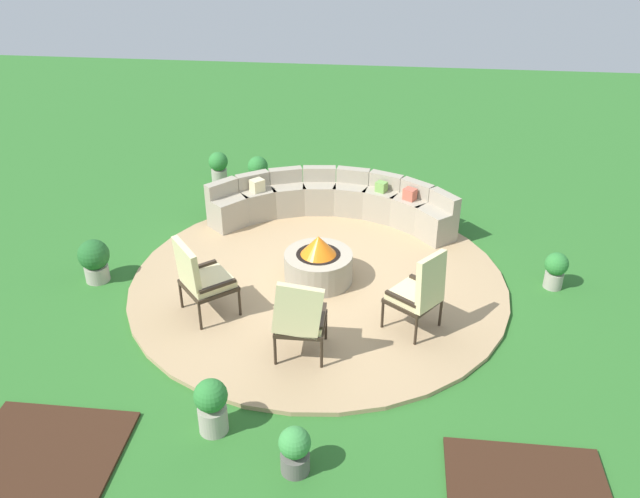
% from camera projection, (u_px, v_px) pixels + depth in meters
% --- Properties ---
extents(ground_plane, '(24.00, 24.00, 0.00)m').
position_uv_depth(ground_plane, '(318.00, 284.00, 9.36)').
color(ground_plane, '#2D6B28').
extents(patio_circle, '(5.27, 5.27, 0.06)m').
position_uv_depth(patio_circle, '(318.00, 282.00, 9.35)').
color(patio_circle, tan).
rests_on(patio_circle, ground_plane).
extents(mulch_bed_left, '(1.52, 1.55, 0.04)m').
position_uv_depth(mulch_bed_left, '(39.00, 463.00, 6.51)').
color(mulch_bed_left, '#382114').
rests_on(mulch_bed_left, ground_plane).
extents(fire_pit, '(0.95, 0.95, 0.70)m').
position_uv_depth(fire_pit, '(318.00, 263.00, 9.19)').
color(fire_pit, '#9E937F').
rests_on(fire_pit, patio_circle).
extents(curved_stone_bench, '(3.99, 1.37, 0.73)m').
position_uv_depth(curved_stone_bench, '(333.00, 203.00, 10.79)').
color(curved_stone_bench, '#9E937F').
rests_on(curved_stone_bench, patio_circle).
extents(lounge_chair_front_left, '(0.85, 0.87, 1.10)m').
position_uv_depth(lounge_chair_front_left, '(201.00, 277.00, 8.35)').
color(lounge_chair_front_left, '#2D2319').
rests_on(lounge_chair_front_left, patio_circle).
extents(lounge_chair_front_right, '(0.61, 0.58, 1.11)m').
position_uv_depth(lounge_chair_front_right, '(300.00, 318.00, 7.60)').
color(lounge_chair_front_right, '#2D2319').
rests_on(lounge_chair_front_right, patio_circle).
extents(lounge_chair_back_left, '(0.77, 0.79, 1.12)m').
position_uv_depth(lounge_chair_back_left, '(420.00, 291.00, 8.05)').
color(lounge_chair_back_left, '#2D2319').
rests_on(lounge_chair_back_left, patio_circle).
extents(potted_plant_0, '(0.35, 0.35, 0.63)m').
position_uv_depth(potted_plant_0, '(219.00, 167.00, 12.12)').
color(potted_plant_0, '#A89E8E').
rests_on(potted_plant_0, ground_plane).
extents(potted_plant_1, '(0.37, 0.37, 0.58)m').
position_uv_depth(potted_plant_1, '(258.00, 170.00, 12.05)').
color(potted_plant_1, '#605B56').
rests_on(potted_plant_1, ground_plane).
extents(potted_plant_2, '(0.32, 0.32, 0.53)m').
position_uv_depth(potted_plant_2, '(295.00, 449.00, 6.32)').
color(potted_plant_2, '#605B56').
rests_on(potted_plant_2, ground_plane).
extents(potted_plant_3, '(0.35, 0.35, 0.65)m').
position_uv_depth(potted_plant_3, '(212.00, 405.00, 6.75)').
color(potted_plant_3, '#A89E8E').
rests_on(potted_plant_3, ground_plane).
extents(potted_plant_4, '(0.32, 0.32, 0.54)m').
position_uv_depth(potted_plant_4, '(556.00, 269.00, 9.14)').
color(potted_plant_4, '#A89E8E').
rests_on(potted_plant_4, ground_plane).
extents(potted_plant_5, '(0.44, 0.44, 0.63)m').
position_uv_depth(potted_plant_5, '(94.00, 259.00, 9.27)').
color(potted_plant_5, '#A89E8E').
rests_on(potted_plant_5, ground_plane).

